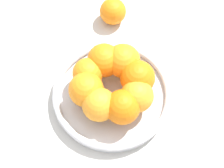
# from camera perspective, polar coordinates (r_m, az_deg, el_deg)

# --- Properties ---
(ground_plane) EXTENTS (4.00, 4.00, 0.00)m
(ground_plane) POSITION_cam_1_polar(r_m,az_deg,el_deg) (0.84, 0.00, -2.15)
(ground_plane) COLOR beige
(fruit_bowl) EXTENTS (0.26, 0.26, 0.03)m
(fruit_bowl) POSITION_cam_1_polar(r_m,az_deg,el_deg) (0.83, 0.00, -1.66)
(fruit_bowl) COLOR silver
(fruit_bowl) RESTS_ON ground_plane
(orange_pile) EXTENTS (0.18, 0.18, 0.08)m
(orange_pile) POSITION_cam_1_polar(r_m,az_deg,el_deg) (0.78, 0.14, 0.19)
(orange_pile) COLOR orange
(orange_pile) RESTS_ON fruit_bowl
(stray_orange) EXTENTS (0.06, 0.06, 0.06)m
(stray_orange) POSITION_cam_1_polar(r_m,az_deg,el_deg) (0.93, 0.13, 11.00)
(stray_orange) COLOR orange
(stray_orange) RESTS_ON ground_plane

